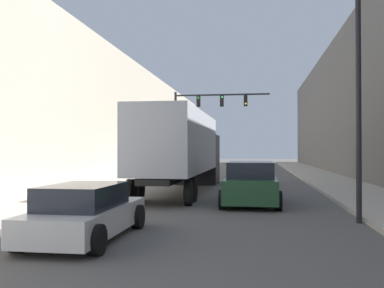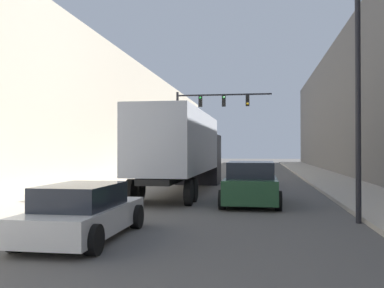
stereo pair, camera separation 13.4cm
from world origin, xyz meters
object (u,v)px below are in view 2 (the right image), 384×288
object	(u,v)px
suv_car	(251,184)
street_lamp	(358,67)
semi_truck	(184,148)
sedan_car	(84,213)
traffic_signal_gantry	(202,115)

from	to	relation	value
suv_car	street_lamp	distance (m)	6.34
semi_truck	sedan_car	bearing A→B (deg)	-91.65
semi_truck	suv_car	distance (m)	5.87
semi_truck	suv_car	bearing A→B (deg)	-52.26
semi_truck	suv_car	xyz separation A→B (m)	(3.48, -4.50, -1.42)
street_lamp	sedan_car	bearing A→B (deg)	-154.62
street_lamp	semi_truck	bearing A→B (deg)	128.21
semi_truck	traffic_signal_gantry	bearing A→B (deg)	93.79
semi_truck	sedan_car	world-z (taller)	semi_truck
semi_truck	suv_car	size ratio (longest dim) A/B	2.73
sedan_car	street_lamp	bearing A→B (deg)	25.38
sedan_car	semi_truck	bearing A→B (deg)	88.35
suv_car	sedan_car	bearing A→B (deg)	-117.63
suv_car	street_lamp	bearing A→B (deg)	-51.28
traffic_signal_gantry	street_lamp	size ratio (longest dim) A/B	1.09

